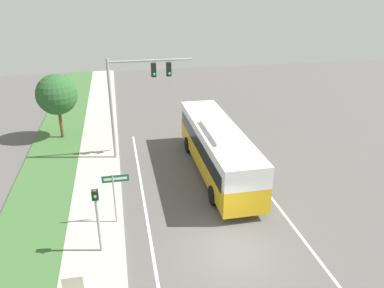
% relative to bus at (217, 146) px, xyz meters
% --- Properties ---
extents(ground_plane, '(80.00, 80.00, 0.00)m').
position_rel_bus_xyz_m(ground_plane, '(-1.34, -7.69, -1.86)').
color(ground_plane, '#565451').
extents(sidewalk, '(2.80, 80.00, 0.12)m').
position_rel_bus_xyz_m(sidewalk, '(-7.54, -7.69, -1.80)').
color(sidewalk, '#ADA89E').
rests_on(sidewalk, ground_plane).
extents(grass_verge, '(3.60, 80.00, 0.10)m').
position_rel_bus_xyz_m(grass_verge, '(-10.74, -7.69, -1.81)').
color(grass_verge, '#3D6633').
rests_on(grass_verge, ground_plane).
extents(lane_divider_near, '(0.14, 30.00, 0.01)m').
position_rel_bus_xyz_m(lane_divider_near, '(-4.94, -7.69, -1.86)').
color(lane_divider_near, silver).
rests_on(lane_divider_near, ground_plane).
extents(lane_divider_far, '(0.14, 30.00, 0.01)m').
position_rel_bus_xyz_m(lane_divider_far, '(2.26, -7.69, -1.86)').
color(lane_divider_far, silver).
rests_on(lane_divider_far, ground_plane).
extents(bus, '(2.68, 11.62, 3.35)m').
position_rel_bus_xyz_m(bus, '(0.00, 0.00, 0.00)').
color(bus, gold).
rests_on(bus, ground_plane).
extents(signal_gantry, '(5.55, 0.41, 6.99)m').
position_rel_bus_xyz_m(signal_gantry, '(-4.81, 3.47, 3.06)').
color(signal_gantry, '#939399').
rests_on(signal_gantry, ground_plane).
extents(pedestrian_signal, '(0.28, 0.34, 3.26)m').
position_rel_bus_xyz_m(pedestrian_signal, '(-7.21, -6.53, 0.34)').
color(pedestrian_signal, '#939399').
rests_on(pedestrian_signal, ground_plane).
extents(street_sign, '(1.31, 0.08, 2.82)m').
position_rel_bus_xyz_m(street_sign, '(-6.43, -4.39, 0.09)').
color(street_sign, '#939399').
rests_on(street_sign, ground_plane).
extents(utility_cabinet, '(0.77, 0.48, 1.28)m').
position_rel_bus_xyz_m(utility_cabinet, '(-8.12, -9.28, -1.10)').
color(utility_cabinet, '#B7B29E').
rests_on(utility_cabinet, sidewalk).
extents(roadside_tree, '(3.09, 3.09, 5.01)m').
position_rel_bus_xyz_m(roadside_tree, '(-10.42, 8.15, 1.70)').
color(roadside_tree, brown).
rests_on(roadside_tree, grass_verge).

